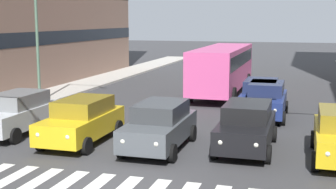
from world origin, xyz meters
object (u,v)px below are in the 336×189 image
at_px(car_2, 160,125).
at_px(car_row2_1, 261,96).
at_px(car_1, 247,126).
at_px(car_3, 82,120).
at_px(car_row2_0, 266,100).
at_px(car_4, 17,113).
at_px(bus_behind_traffic, 223,65).
at_px(street_lamp_right, 44,25).

bearing_deg(car_2, car_row2_1, -110.81).
bearing_deg(car_row2_1, car_1, 91.14).
xyz_separation_m(car_1, car_2, (3.08, 0.79, 0.00)).
relative_size(car_1, car_3, 1.00).
relative_size(car_1, car_row2_0, 1.00).
height_order(car_1, car_4, same).
bearing_deg(bus_behind_traffic, street_lamp_right, 36.21).
xyz_separation_m(car_3, car_4, (3.28, -0.53, 0.00)).
xyz_separation_m(car_3, bus_behind_traffic, (-3.17, -13.44, 0.97)).
bearing_deg(car_row2_0, car_4, 32.64).
distance_m(car_1, car_4, 9.54).
relative_size(car_2, street_lamp_right, 0.63).
height_order(car_2, street_lamp_right, street_lamp_right).
relative_size(car_2, bus_behind_traffic, 0.42).
bearing_deg(car_4, car_row2_0, -147.36).
bearing_deg(bus_behind_traffic, car_3, 76.75).
distance_m(car_1, bus_behind_traffic, 13.07).
relative_size(car_3, bus_behind_traffic, 0.42).
bearing_deg(street_lamp_right, car_4, 110.47).
relative_size(car_1, street_lamp_right, 0.63).
height_order(bus_behind_traffic, street_lamp_right, street_lamp_right).
height_order(car_2, car_row2_1, same).
bearing_deg(bus_behind_traffic, car_4, 63.46).
bearing_deg(car_4, car_2, 175.20).
xyz_separation_m(car_row2_0, bus_behind_traffic, (3.29, -6.67, 0.97)).
distance_m(car_1, car_3, 6.30).
distance_m(car_row2_1, bus_behind_traffic, 6.49).
xyz_separation_m(car_2, car_4, (6.45, -0.54, 0.00)).
bearing_deg(car_4, bus_behind_traffic, -116.54).
xyz_separation_m(car_2, car_row2_0, (-3.29, -6.78, 0.00)).
distance_m(car_2, car_row2_0, 7.54).
distance_m(car_2, car_4, 6.47).
height_order(car_4, bus_behind_traffic, bus_behind_traffic).
bearing_deg(street_lamp_right, bus_behind_traffic, -143.79).
bearing_deg(car_1, car_4, 1.49).
bearing_deg(car_2, car_row2_0, -115.91).
relative_size(car_row2_1, bus_behind_traffic, 0.42).
relative_size(car_2, car_row2_1, 1.00).
xyz_separation_m(car_1, car_row2_0, (-0.21, -5.99, 0.00)).
relative_size(car_3, street_lamp_right, 0.63).
height_order(car_1, street_lamp_right, street_lamp_right).
relative_size(car_row2_0, bus_behind_traffic, 0.42).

